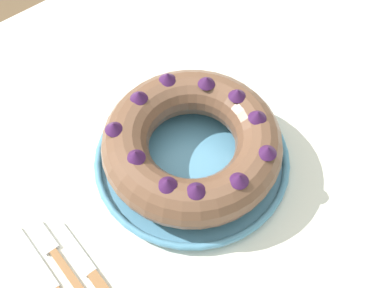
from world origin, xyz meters
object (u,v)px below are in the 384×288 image
object	(u,v)px
fork	(62,264)
bundt_cake	(192,144)
cake_knife	(93,275)
serving_dish	(192,160)

from	to	relation	value
fork	bundt_cake	bearing A→B (deg)	1.68
cake_knife	serving_dish	bearing A→B (deg)	13.64
bundt_cake	cake_knife	size ratio (longest dim) A/B	1.62
cake_knife	bundt_cake	bearing A→B (deg)	13.63
fork	cake_knife	bearing A→B (deg)	-59.92
fork	cake_knife	distance (m)	0.05
bundt_cake	fork	distance (m)	0.28
bundt_cake	cake_knife	bearing A→B (deg)	-165.73
serving_dish	cake_knife	xyz separation A→B (m)	(-0.25, -0.06, -0.01)
serving_dish	fork	size ratio (longest dim) A/B	1.66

